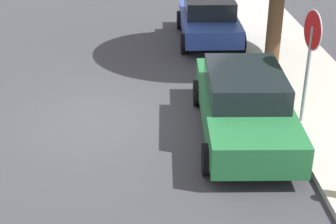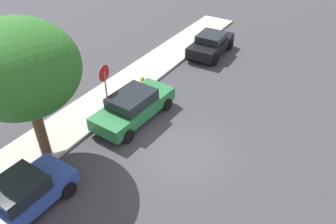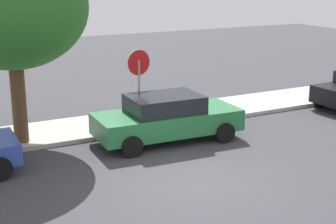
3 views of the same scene
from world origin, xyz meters
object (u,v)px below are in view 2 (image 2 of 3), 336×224
at_px(parked_car_blue, 21,195).
at_px(street_tree_near_corner, 20,69).
at_px(parked_car_green, 134,106).
at_px(fire_hydrant, 142,82).
at_px(parked_car_black, 211,44).
at_px(stop_sign, 105,80).

height_order(parked_car_blue, street_tree_near_corner, street_tree_near_corner).
relative_size(parked_car_green, fire_hydrant, 6.53).
height_order(parked_car_green, fire_hydrant, parked_car_green).
bearing_deg(parked_car_green, parked_car_black, 0.15).
xyz_separation_m(parked_car_green, street_tree_near_corner, (-4.17, 1.84, 3.44)).
height_order(stop_sign, fire_hydrant, stop_sign).
height_order(stop_sign, parked_car_green, stop_sign).
xyz_separation_m(stop_sign, fire_hydrant, (2.94, -0.05, -1.57)).
bearing_deg(street_tree_near_corner, fire_hydrant, -3.94).
bearing_deg(street_tree_near_corner, parked_car_green, -23.83).
bearing_deg(fire_hydrant, street_tree_near_corner, 176.06).
distance_m(parked_car_blue, parked_car_black, 15.32).
bearing_deg(parked_car_black, parked_car_green, -179.85).
bearing_deg(parked_car_black, fire_hydrant, 167.53).
distance_m(parked_car_green, fire_hydrant, 3.01).
height_order(parked_car_green, street_tree_near_corner, street_tree_near_corner).
relative_size(street_tree_near_corner, fire_hydrant, 8.49).
bearing_deg(stop_sign, street_tree_near_corner, 173.85).
xyz_separation_m(parked_car_green, fire_hydrant, (2.64, 1.37, -0.41)).
bearing_deg(parked_car_blue, street_tree_near_corner, 36.41).
bearing_deg(street_tree_near_corner, parked_car_blue, -143.59).
bearing_deg(street_tree_near_corner, stop_sign, -6.15).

